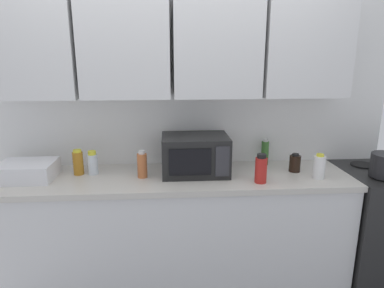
# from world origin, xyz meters

# --- Properties ---
(wall_back_with_cabinets) EXTENTS (3.43, 0.38, 2.60)m
(wall_back_with_cabinets) POSITION_xyz_m (0.00, -0.07, 1.58)
(wall_back_with_cabinets) COLOR white
(wall_back_with_cabinets) RESTS_ON ground_plane
(counter_run) EXTENTS (2.56, 0.63, 0.90)m
(counter_run) POSITION_xyz_m (0.00, -0.30, 0.45)
(counter_run) COLOR silver
(counter_run) RESTS_ON ground_plane
(microwave) EXTENTS (0.48, 0.37, 0.28)m
(microwave) POSITION_xyz_m (0.16, -0.25, 1.04)
(microwave) COLOR black
(microwave) RESTS_ON counter_run
(dish_rack) EXTENTS (0.38, 0.30, 0.12)m
(dish_rack) POSITION_xyz_m (-1.03, -0.30, 0.96)
(dish_rack) COLOR silver
(dish_rack) RESTS_ON counter_run
(bottle_red_sauce) EXTENTS (0.08, 0.08, 0.20)m
(bottle_red_sauce) POSITION_xyz_m (0.59, -0.48, 1.00)
(bottle_red_sauce) COLOR red
(bottle_red_sauce) RESTS_ON counter_run
(bottle_spice_jar) EXTENTS (0.07, 0.07, 0.20)m
(bottle_spice_jar) POSITION_xyz_m (-0.22, -0.32, 0.99)
(bottle_spice_jar) COLOR #BC6638
(bottle_spice_jar) RESTS_ON counter_run
(bottle_green_oil) EXTENTS (0.06, 0.06, 0.21)m
(bottle_green_oil) POSITION_xyz_m (0.73, -0.09, 1.00)
(bottle_green_oil) COLOR #386B2D
(bottle_green_oil) RESTS_ON counter_run
(bottle_white_jar) EXTENTS (0.08, 0.08, 0.18)m
(bottle_white_jar) POSITION_xyz_m (1.02, -0.43, 0.98)
(bottle_white_jar) COLOR white
(bottle_white_jar) RESTS_ON counter_run
(bottle_amber_vinegar) EXTENTS (0.07, 0.07, 0.19)m
(bottle_amber_vinegar) POSITION_xyz_m (-0.69, -0.23, 0.99)
(bottle_amber_vinegar) COLOR #AD701E
(bottle_amber_vinegar) RESTS_ON counter_run
(bottle_clear_tall) EXTENTS (0.07, 0.07, 0.18)m
(bottle_clear_tall) POSITION_xyz_m (-0.59, -0.23, 0.98)
(bottle_clear_tall) COLOR silver
(bottle_clear_tall) RESTS_ON counter_run
(bottle_soy_dark) EXTENTS (0.08, 0.08, 0.14)m
(bottle_soy_dark) POSITION_xyz_m (0.91, -0.27, 0.96)
(bottle_soy_dark) COLOR black
(bottle_soy_dark) RESTS_ON counter_run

